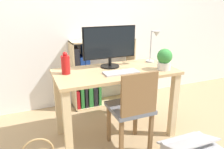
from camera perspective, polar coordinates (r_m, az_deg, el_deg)
name	(u,v)px	position (r m, az deg, el deg)	size (l,w,h in m)	color
ground_plane	(115,133)	(2.64, 0.85, -15.11)	(10.00, 10.00, 0.00)	tan
wall_back	(87,14)	(3.15, -6.49, 15.42)	(8.00, 0.05, 2.60)	white
desk	(116,84)	(2.36, 0.92, -2.59)	(1.28, 0.64, 0.77)	tan
monitor	(110,44)	(2.37, -0.58, 7.89)	(0.60, 0.21, 0.45)	black
keyboard	(121,72)	(2.21, 2.39, 0.56)	(0.36, 0.15, 0.02)	#B2B2B7
vase	(66,64)	(2.21, -12.05, 2.66)	(0.09, 0.09, 0.23)	red
desk_lamp	(154,44)	(2.57, 10.83, 7.91)	(0.10, 0.19, 0.38)	#B7B7BC
potted_plant	(164,59)	(2.36, 13.54, 3.96)	(0.16, 0.16, 0.23)	silver
chair	(132,107)	(2.16, 5.37, -8.50)	(0.40, 0.40, 0.87)	slate
bookshelf	(92,77)	(3.15, -5.33, -0.77)	(0.91, 0.28, 0.97)	#D8BC8C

